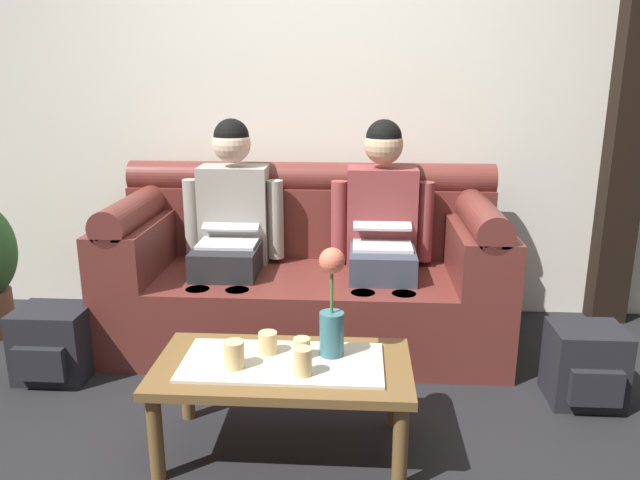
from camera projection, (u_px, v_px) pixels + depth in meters
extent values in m
plane|color=black|center=(282.00, 462.00, 2.41)|extent=(14.00, 14.00, 0.00)
cube|color=silver|center=(313.00, 74.00, 3.65)|extent=(6.00, 0.12, 2.90)
cube|color=black|center=(634.00, 74.00, 3.43)|extent=(0.20, 0.20, 2.90)
cube|color=maroon|center=(306.00, 307.00, 3.41)|extent=(2.10, 0.88, 0.42)
cube|color=maroon|center=(310.00, 221.00, 3.62)|extent=(2.10, 0.22, 0.40)
cylinder|color=maroon|center=(310.00, 178.00, 3.55)|extent=(2.10, 0.18, 0.18)
cube|color=maroon|center=(139.00, 243.00, 3.37)|extent=(0.28, 0.88, 0.28)
cylinder|color=maroon|center=(137.00, 210.00, 3.32)|extent=(0.18, 0.88, 0.18)
cube|color=maroon|center=(476.00, 249.00, 3.26)|extent=(0.28, 0.88, 0.28)
cylinder|color=maroon|center=(479.00, 215.00, 3.21)|extent=(0.18, 0.88, 0.18)
cube|color=#232326|center=(228.00, 259.00, 3.30)|extent=(0.34, 0.40, 0.15)
cylinder|color=#232326|center=(200.00, 328.00, 3.13)|extent=(0.12, 0.12, 0.42)
cylinder|color=#232326|center=(239.00, 329.00, 3.12)|extent=(0.12, 0.12, 0.42)
cube|color=gray|center=(235.00, 214.00, 3.48)|extent=(0.38, 0.22, 0.54)
cylinder|color=gray|center=(192.00, 218.00, 3.46)|extent=(0.09, 0.09, 0.44)
cylinder|color=gray|center=(275.00, 220.00, 3.43)|extent=(0.09, 0.09, 0.44)
sphere|color=beige|center=(232.00, 144.00, 3.35)|extent=(0.21, 0.21, 0.21)
sphere|color=black|center=(231.00, 136.00, 3.34)|extent=(0.19, 0.19, 0.19)
cube|color=silver|center=(228.00, 244.00, 3.30)|extent=(0.31, 0.22, 0.02)
cube|color=silver|center=(233.00, 218.00, 3.42)|extent=(0.31, 0.20, 0.11)
cube|color=black|center=(233.00, 219.00, 3.41)|extent=(0.27, 0.17, 0.09)
cube|color=#383D4C|center=(382.00, 262.00, 3.25)|extent=(0.34, 0.40, 0.15)
cylinder|color=#383D4C|center=(362.00, 332.00, 3.08)|extent=(0.12, 0.12, 0.42)
cylinder|color=#383D4C|center=(402.00, 333.00, 3.07)|extent=(0.12, 0.12, 0.42)
cube|color=brown|center=(382.00, 216.00, 3.43)|extent=(0.38, 0.22, 0.54)
cylinder|color=brown|center=(339.00, 221.00, 3.41)|extent=(0.09, 0.09, 0.44)
cylinder|color=brown|center=(425.00, 222.00, 3.38)|extent=(0.09, 0.09, 0.44)
sphere|color=tan|center=(384.00, 145.00, 3.30)|extent=(0.21, 0.21, 0.21)
sphere|color=black|center=(384.00, 137.00, 3.29)|extent=(0.19, 0.19, 0.19)
cube|color=silver|center=(382.00, 246.00, 3.25)|extent=(0.31, 0.22, 0.02)
cube|color=silver|center=(382.00, 220.00, 3.35)|extent=(0.31, 0.21, 0.07)
cube|color=black|center=(382.00, 221.00, 3.34)|extent=(0.27, 0.18, 0.06)
cube|color=brown|center=(283.00, 368.00, 2.39)|extent=(0.99, 0.52, 0.04)
cube|color=beige|center=(283.00, 362.00, 2.38)|extent=(0.77, 0.37, 0.01)
cylinder|color=brown|center=(156.00, 438.00, 2.26)|extent=(0.06, 0.06, 0.34)
cylinder|color=brown|center=(400.00, 447.00, 2.21)|extent=(0.06, 0.06, 0.34)
cylinder|color=brown|center=(187.00, 382.00, 2.67)|extent=(0.06, 0.06, 0.34)
cylinder|color=brown|center=(394.00, 388.00, 2.61)|extent=(0.06, 0.06, 0.34)
cylinder|color=#336672|center=(332.00, 334.00, 2.41)|extent=(0.10, 0.10, 0.18)
cylinder|color=#3D7538|center=(332.00, 291.00, 2.36)|extent=(0.01, 0.01, 0.18)
sphere|color=#E0664C|center=(332.00, 261.00, 2.33)|extent=(0.10, 0.10, 0.10)
cylinder|color=#DBB77A|center=(234.00, 354.00, 2.32)|extent=(0.08, 0.08, 0.10)
cylinder|color=#DBB77A|center=(303.00, 361.00, 2.26)|extent=(0.07, 0.07, 0.10)
cylinder|color=#DBB77A|center=(302.00, 348.00, 2.40)|extent=(0.07, 0.07, 0.08)
cylinder|color=#DBB77A|center=(268.00, 343.00, 2.44)|extent=(0.07, 0.07, 0.09)
cube|color=black|center=(585.00, 364.00, 2.81)|extent=(0.32, 0.27, 0.36)
cube|color=black|center=(596.00, 388.00, 2.67)|extent=(0.22, 0.05, 0.16)
cube|color=black|center=(55.00, 343.00, 3.04)|extent=(0.35, 0.28, 0.36)
cube|color=black|center=(39.00, 364.00, 2.89)|extent=(0.24, 0.05, 0.16)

